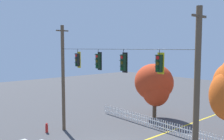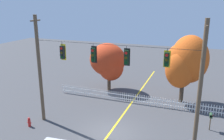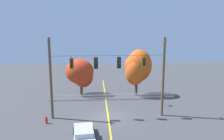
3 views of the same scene
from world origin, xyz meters
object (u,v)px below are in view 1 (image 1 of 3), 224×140
(traffic_signal_northbound_secondary, at_px, (98,61))
(traffic_signal_eastbound_side, at_px, (159,63))
(fire_hydrant, at_px, (47,128))
(traffic_signal_westbound_side, at_px, (78,60))
(traffic_signal_northbound_primary, at_px, (124,63))
(autumn_maple_near_fence, at_px, (154,85))

(traffic_signal_northbound_secondary, distance_m, traffic_signal_eastbound_side, 5.19)
(traffic_signal_northbound_secondary, distance_m, fire_hydrant, 7.80)
(traffic_signal_northbound_secondary, relative_size, traffic_signal_eastbound_side, 1.11)
(traffic_signal_westbound_side, relative_size, traffic_signal_northbound_secondary, 1.01)
(traffic_signal_northbound_primary, height_order, fire_hydrant, traffic_signal_northbound_primary)
(traffic_signal_northbound_primary, distance_m, traffic_signal_eastbound_side, 2.71)
(traffic_signal_northbound_primary, bearing_deg, traffic_signal_westbound_side, 180.00)
(traffic_signal_northbound_secondary, xyz_separation_m, traffic_signal_eastbound_side, (5.19, -0.00, 0.09))
(traffic_signal_northbound_secondary, xyz_separation_m, fire_hydrant, (-5.18, -1.41, -5.65))
(traffic_signal_eastbound_side, bearing_deg, traffic_signal_northbound_primary, 179.98)
(fire_hydrant, bearing_deg, traffic_signal_westbound_side, 28.50)
(traffic_signal_northbound_secondary, relative_size, autumn_maple_near_fence, 0.27)
(traffic_signal_westbound_side, distance_m, traffic_signal_northbound_secondary, 2.58)
(traffic_signal_northbound_primary, bearing_deg, traffic_signal_eastbound_side, -0.02)
(traffic_signal_westbound_side, xyz_separation_m, traffic_signal_eastbound_side, (7.77, -0.00, 0.10))
(traffic_signal_westbound_side, distance_m, traffic_signal_eastbound_side, 7.77)
(traffic_signal_northbound_secondary, distance_m, autumn_maple_near_fence, 9.37)
(fire_hydrant, bearing_deg, traffic_signal_northbound_primary, 10.44)
(traffic_signal_northbound_secondary, height_order, traffic_signal_eastbound_side, same)
(traffic_signal_westbound_side, bearing_deg, fire_hydrant, -151.50)
(traffic_signal_eastbound_side, xyz_separation_m, autumn_maple_near_fence, (-7.44, 8.68, -2.82))
(traffic_signal_eastbound_side, height_order, fire_hydrant, traffic_signal_eastbound_side)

